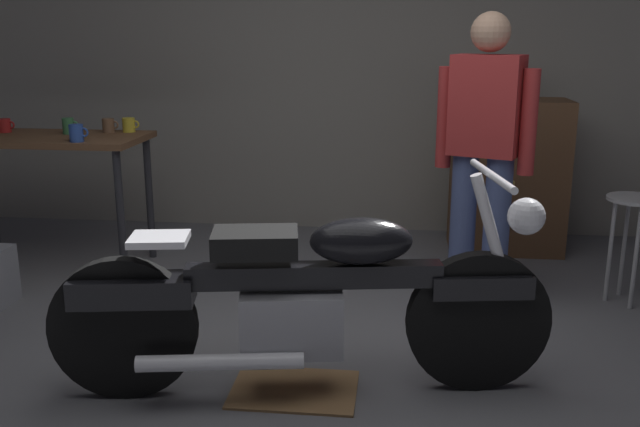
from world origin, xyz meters
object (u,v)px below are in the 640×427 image
(motorcycle, at_px, (307,297))
(mug_red_diner, at_px, (4,125))
(mug_green_speckled, at_px, (69,126))
(mug_yellow_tall, at_px, (129,125))
(shop_stool, at_px, (633,221))
(mug_blue_enamel, at_px, (77,133))
(mug_brown_stoneware, at_px, (109,125))
(wooden_dresser, at_px, (508,176))
(person_standing, at_px, (484,147))

(motorcycle, bearing_deg, mug_red_diner, 134.98)
(mug_green_speckled, height_order, mug_red_diner, mug_green_speckled)
(mug_yellow_tall, bearing_deg, shop_stool, -8.42)
(mug_blue_enamel, height_order, mug_green_speckled, mug_blue_enamel)
(mug_brown_stoneware, xyz_separation_m, mug_red_diner, (-0.71, -0.07, -0.00))
(shop_stool, relative_size, wooden_dresser, 0.58)
(mug_yellow_tall, height_order, mug_green_speckled, mug_green_speckled)
(wooden_dresser, bearing_deg, person_standing, -106.19)
(motorcycle, xyz_separation_m, mug_yellow_tall, (-1.45, 1.76, 0.50))
(shop_stool, height_order, mug_yellow_tall, mug_yellow_tall)
(wooden_dresser, xyz_separation_m, mug_blue_enamel, (-2.77, -0.97, 0.40))
(person_standing, bearing_deg, mug_brown_stoneware, 10.57)
(mug_blue_enamel, distance_m, mug_brown_stoneware, 0.42)
(mug_blue_enamel, relative_size, mug_brown_stoneware, 1.08)
(mug_red_diner, bearing_deg, shop_stool, -5.18)
(motorcycle, bearing_deg, person_standing, 45.63)
(mug_yellow_tall, bearing_deg, mug_brown_stoneware, -165.30)
(motorcycle, distance_m, mug_red_diner, 2.86)
(wooden_dresser, distance_m, mug_brown_stoneware, 2.83)
(mug_red_diner, bearing_deg, wooden_dresser, 10.22)
(shop_stool, height_order, mug_blue_enamel, mug_blue_enamel)
(motorcycle, bearing_deg, mug_green_speckled, 129.00)
(motorcycle, relative_size, mug_blue_enamel, 17.83)
(wooden_dresser, bearing_deg, mug_yellow_tall, -168.86)
(shop_stool, height_order, mug_red_diner, mug_red_diner)
(shop_stool, xyz_separation_m, mug_brown_stoneware, (-3.32, 0.44, 0.45))
(motorcycle, bearing_deg, mug_brown_stoneware, 123.32)
(mug_yellow_tall, xyz_separation_m, mug_red_diner, (-0.84, -0.11, -0.00))
(mug_blue_enamel, distance_m, mug_green_speckled, 0.38)
(mug_brown_stoneware, relative_size, mug_green_speckled, 1.02)
(wooden_dresser, relative_size, mug_brown_stoneware, 9.79)
(motorcycle, height_order, mug_blue_enamel, mug_blue_enamel)
(person_standing, distance_m, mug_brown_stoneware, 2.49)
(person_standing, xyz_separation_m, mug_blue_enamel, (-2.46, 0.09, 0.03))
(motorcycle, height_order, person_standing, person_standing)
(person_standing, distance_m, wooden_dresser, 1.16)
(person_standing, xyz_separation_m, wooden_dresser, (0.31, 1.06, -0.38))
(motorcycle, height_order, mug_yellow_tall, same)
(person_standing, xyz_separation_m, shop_stool, (0.88, 0.07, -0.43))
(mug_yellow_tall, height_order, mug_blue_enamel, mug_blue_enamel)
(mug_yellow_tall, xyz_separation_m, mug_blue_enamel, (-0.16, -0.46, 0.01))
(motorcycle, relative_size, mug_brown_stoneware, 19.33)
(motorcycle, distance_m, person_standing, 1.56)
(mug_green_speckled, distance_m, mug_red_diner, 0.47)
(motorcycle, distance_m, shop_stool, 2.16)
(wooden_dresser, relative_size, mug_blue_enamel, 9.02)
(mug_brown_stoneware, relative_size, mug_red_diner, 0.93)
(shop_stool, xyz_separation_m, mug_green_speckled, (-3.55, 0.34, 0.45))
(mug_blue_enamel, bearing_deg, mug_green_speckled, 122.87)
(person_standing, relative_size, mug_red_diner, 13.85)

